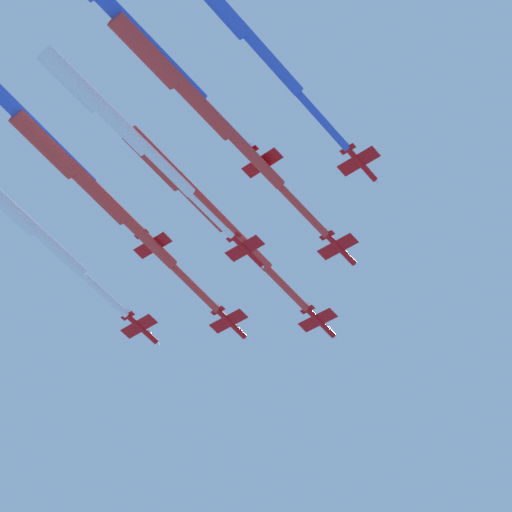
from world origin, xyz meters
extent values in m
cylinder|color=red|center=(13.97, 13.65, 148.34)|extent=(7.39, 7.27, 1.36)
cone|color=white|center=(17.58, 17.18, 148.34)|extent=(1.83, 1.83, 1.29)
cylinder|color=black|center=(10.57, 10.33, 148.34)|extent=(1.14, 1.15, 1.02)
ellipsoid|color=black|center=(15.47, 14.95, 148.79)|extent=(2.00, 1.98, 0.86)
cube|color=red|center=(13.57, 13.29, 148.29)|extent=(7.60, 7.69, 2.45)
cube|color=white|center=(11.00, 15.92, 149.42)|extent=(2.13, 2.11, 0.29)
cube|color=white|center=(16.17, 10.63, 147.30)|extent=(2.13, 2.11, 0.29)
cube|color=red|center=(11.27, 11.01, 148.34)|extent=(2.96, 2.99, 0.98)
cube|color=white|center=(11.45, 10.82, 149.26)|extent=(1.45, 1.44, 1.86)
cylinder|color=red|center=(6.00, 5.86, 148.34)|extent=(11.24, 11.04, 1.73)
cylinder|color=red|center=(-2.52, -2.87, 148.26)|extent=(11.84, 11.66, 2.60)
cylinder|color=red|center=(-11.51, -11.11, 148.37)|extent=(12.45, 12.28, 3.46)
cylinder|color=red|center=(-20.53, -19.33, 148.50)|extent=(13.05, 12.90, 4.33)
cylinder|color=red|center=(-3.77, 15.83, 148.86)|extent=(7.34, 7.29, 1.34)
cone|color=white|center=(-0.18, 19.38, 148.86)|extent=(1.82, 1.82, 1.27)
cylinder|color=black|center=(-7.14, 12.48, 148.86)|extent=(1.13, 1.14, 1.01)
ellipsoid|color=black|center=(-2.28, 17.14, 149.31)|extent=(1.99, 1.98, 0.85)
cube|color=red|center=(-4.16, 15.46, 148.81)|extent=(7.66, 7.70, 2.25)
cube|color=white|center=(-6.77, 18.09, 149.85)|extent=(2.13, 2.12, 0.27)
cube|color=white|center=(-1.52, 12.80, 147.91)|extent=(2.13, 2.12, 0.27)
cube|color=red|center=(-6.45, 13.17, 148.86)|extent=(2.98, 2.99, 0.90)
cube|color=white|center=(-6.28, 13.00, 149.78)|extent=(1.41, 1.41, 1.87)
cylinder|color=red|center=(-12.10, 7.57, 148.86)|extent=(12.12, 12.03, 1.71)
cylinder|color=red|center=(-21.38, -2.04, 148.79)|extent=(12.72, 12.64, 2.56)
cylinder|color=red|center=(-31.16, -11.17, 148.89)|extent=(13.32, 13.24, 3.42)
cylinder|color=red|center=(-40.94, -20.27, 149.00)|extent=(13.92, 13.85, 4.27)
cylinder|color=red|center=(15.74, -4.13, 147.15)|extent=(7.43, 7.22, 1.36)
cone|color=white|center=(19.38, -0.63, 147.15)|extent=(1.83, 1.83, 1.29)
cylinder|color=black|center=(12.31, -7.42, 147.15)|extent=(1.14, 1.15, 1.02)
ellipsoid|color=black|center=(17.26, -2.85, 147.60)|extent=(2.01, 1.98, 0.86)
cube|color=red|center=(15.34, -4.49, 147.10)|extent=(7.57, 7.72, 2.44)
cube|color=white|center=(12.79, -1.83, 148.23)|extent=(2.14, 2.10, 0.29)
cube|color=white|center=(17.92, -7.17, 146.11)|extent=(2.14, 2.10, 0.29)
cube|color=red|center=(13.01, -6.74, 147.15)|extent=(2.94, 3.00, 0.98)
cube|color=white|center=(13.19, -6.93, 148.06)|extent=(1.45, 1.43, 1.86)
cylinder|color=red|center=(7.12, -12.41, 147.15)|extent=(12.64, 12.24, 1.73)
cylinder|color=red|center=(-2.63, -22.17, 147.07)|extent=(13.24, 12.87, 2.60)
cylinder|color=red|center=(-12.86, -31.45, 147.18)|extent=(13.84, 13.49, 3.46)
cylinder|color=red|center=(-23.10, -40.71, 147.30)|extent=(14.44, 14.12, 4.33)
cylinder|color=red|center=(-2.00, -1.95, 147.49)|extent=(7.43, 7.22, 1.36)
cone|color=white|center=(1.64, 1.55, 147.49)|extent=(1.83, 1.83, 1.29)
cylinder|color=black|center=(-5.42, -5.24, 147.49)|extent=(1.14, 1.15, 1.02)
ellipsoid|color=black|center=(-0.48, -0.67, 147.94)|extent=(2.01, 1.98, 0.86)
cube|color=red|center=(-2.39, -2.32, 147.44)|extent=(7.57, 7.72, 2.45)
cube|color=white|center=(-4.95, 0.34, 148.57)|extent=(2.14, 2.10, 0.29)
cube|color=white|center=(0.19, -5.00, 146.45)|extent=(2.14, 2.10, 0.29)
cube|color=red|center=(-4.72, -4.57, 147.49)|extent=(2.94, 3.00, 0.98)
cube|color=white|center=(-4.54, -4.76, 148.40)|extent=(1.45, 1.43, 1.86)
cylinder|color=white|center=(-9.94, -9.59, 147.49)|extent=(11.10, 10.77, 1.73)
cylinder|color=white|center=(-18.35, -18.08, 147.40)|extent=(11.70, 11.39, 2.60)
cylinder|color=white|center=(-27.23, -26.07, 147.52)|extent=(12.30, 12.02, 3.46)
cylinder|color=white|center=(-36.14, -34.05, 147.64)|extent=(12.90, 12.64, 4.33)
cylinder|color=red|center=(-21.50, 18.00, 147.87)|extent=(7.41, 7.23, 1.35)
cone|color=white|center=(-17.87, 21.51, 147.87)|extent=(1.82, 1.82, 1.28)
cylinder|color=black|center=(-24.92, 14.70, 147.87)|extent=(1.13, 1.14, 1.01)
ellipsoid|color=black|center=(-19.99, 19.29, 148.32)|extent=(2.00, 1.98, 0.85)
cube|color=red|center=(-21.90, 17.64, 147.82)|extent=(7.61, 7.74, 2.31)
cube|color=white|center=(-24.47, 20.30, 148.89)|extent=(2.14, 2.10, 0.28)
cube|color=white|center=(-19.30, 14.95, 146.89)|extent=(2.14, 2.10, 0.28)
cube|color=red|center=(-24.22, 15.38, 147.87)|extent=(2.96, 3.01, 0.92)
cube|color=white|center=(-24.05, 15.20, 148.79)|extent=(1.43, 1.41, 1.87)
cylinder|color=white|center=(-29.65, 10.12, 147.87)|extent=(11.60, 11.29, 1.71)
cylinder|color=white|center=(-38.50, 1.16, 147.79)|extent=(12.19, 11.91, 2.57)
cylinder|color=white|center=(-47.82, -7.30, 147.90)|extent=(12.79, 12.53, 3.43)
cylinder|color=red|center=(17.51, -21.90, 148.30)|extent=(7.34, 7.28, 1.34)
cone|color=white|center=(21.10, -18.36, 148.30)|extent=(1.82, 1.82, 1.27)
cylinder|color=black|center=(14.13, -25.24, 148.30)|extent=(1.13, 1.14, 1.00)
ellipsoid|color=black|center=(19.00, -20.60, 148.75)|extent=(1.99, 1.98, 0.85)
cube|color=red|center=(17.12, -22.28, 148.25)|extent=(7.66, 7.71, 2.21)
cube|color=white|center=(14.51, -19.63, 149.27)|extent=(2.13, 2.12, 0.27)
cube|color=white|center=(19.75, -24.94, 147.36)|extent=(2.13, 2.12, 0.27)
cube|color=red|center=(14.82, -24.56, 148.30)|extent=(2.98, 3.00, 0.89)
cube|color=white|center=(14.99, -24.73, 149.22)|extent=(1.41, 1.40, 1.87)
cylinder|color=blue|center=(8.77, -30.54, 148.30)|extent=(13.04, 12.90, 1.70)
cylinder|color=blue|center=(-1.32, -40.91, 148.22)|extent=(13.63, 13.51, 2.55)
cylinder|color=red|center=(-19.73, 0.22, 149.65)|extent=(7.31, 7.32, 1.35)
cone|color=white|center=(-16.16, 3.80, 149.65)|extent=(1.82, 1.82, 1.28)
cylinder|color=black|center=(-23.09, -3.14, 149.65)|extent=(1.14, 1.14, 1.01)
ellipsoid|color=black|center=(-18.25, 1.54, 150.10)|extent=(1.99, 1.99, 0.85)
cube|color=red|center=(-20.12, -0.15, 149.60)|extent=(7.67, 7.67, 2.31)
cube|color=white|center=(-22.74, 2.47, 150.66)|extent=(2.12, 2.12, 0.28)
cube|color=white|center=(-17.48, -2.79, 148.67)|extent=(2.12, 2.12, 0.28)
cube|color=red|center=(-22.40, -2.45, 149.65)|extent=(2.98, 2.98, 0.93)
cube|color=white|center=(-22.23, -2.62, 150.56)|extent=(1.42, 1.42, 1.87)
cylinder|color=blue|center=(-28.17, -8.23, 149.65)|extent=(12.42, 12.43, 1.71)
cylinder|color=blue|center=(-37.71, -18.19, 149.57)|extent=(13.02, 13.04, 2.57)
cylinder|color=blue|center=(-47.73, -27.67, 149.68)|extent=(13.63, 13.64, 3.43)
cylinder|color=red|center=(-0.22, -19.73, 148.79)|extent=(7.43, 7.19, 1.34)
cone|color=white|center=(3.42, -16.24, 148.79)|extent=(1.82, 1.82, 1.27)
cylinder|color=black|center=(-3.65, -23.02, 148.79)|extent=(1.13, 1.14, 1.00)
ellipsoid|color=black|center=(1.29, -18.44, 149.25)|extent=(2.00, 1.97, 0.85)
cube|color=red|center=(-0.62, -20.09, 148.75)|extent=(7.60, 7.77, 2.22)
cube|color=white|center=(-3.19, -17.41, 149.77)|extent=(2.15, 2.10, 0.27)
cube|color=white|center=(1.97, -22.80, 147.86)|extent=(2.15, 2.10, 0.27)
cube|color=red|center=(-2.95, -22.34, 148.79)|extent=(2.96, 3.02, 0.89)
cube|color=white|center=(-2.79, -22.52, 149.71)|extent=(1.42, 1.39, 1.87)
cylinder|color=blue|center=(-8.63, -27.78, 148.79)|extent=(12.11, 11.71, 1.70)
cylinder|color=blue|center=(-17.94, -37.10, 148.72)|extent=(12.70, 12.32, 2.56)
cylinder|color=blue|center=(-27.72, -45.92, 148.82)|extent=(13.29, 12.94, 3.41)
camera|label=1|loc=(-10.75, -120.14, -60.38)|focal=87.40mm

